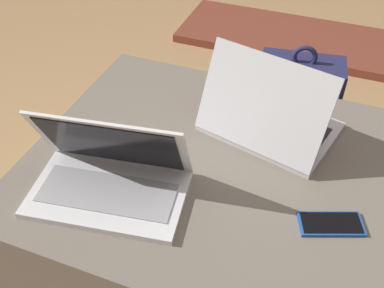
# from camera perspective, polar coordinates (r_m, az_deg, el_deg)

# --- Properties ---
(ground_plane) EXTENTS (14.00, 14.00, 0.00)m
(ground_plane) POSITION_cam_1_polar(r_m,az_deg,el_deg) (1.53, 3.05, -14.79)
(ground_plane) COLOR tan
(ottoman) EXTENTS (1.02, 0.81, 0.45)m
(ottoman) POSITION_cam_1_polar(r_m,az_deg,el_deg) (1.35, 3.39, -9.45)
(ottoman) COLOR #3D3832
(ottoman) RESTS_ON ground_plane
(laptop_near) EXTENTS (0.40, 0.28, 0.22)m
(laptop_near) POSITION_cam_1_polar(r_m,az_deg,el_deg) (1.10, -10.42, -4.06)
(laptop_near) COLOR silver
(laptop_near) RESTS_ON ottoman
(laptop_far) EXTENTS (0.40, 0.33, 0.25)m
(laptop_far) POSITION_cam_1_polar(r_m,az_deg,el_deg) (1.26, 9.63, 3.15)
(laptop_far) COLOR silver
(laptop_far) RESTS_ON ottoman
(cell_phone) EXTENTS (0.16, 0.12, 0.01)m
(cell_phone) POSITION_cam_1_polar(r_m,az_deg,el_deg) (1.09, 17.21, -9.65)
(cell_phone) COLOR #1E4C9E
(cell_phone) RESTS_ON ottoman
(backpack) EXTENTS (0.30, 0.22, 0.54)m
(backpack) POSITION_cam_1_polar(r_m,az_deg,el_deg) (1.72, 12.69, 3.15)
(backpack) COLOR #23234C
(backpack) RESTS_ON ground_plane
(fireplace_hearth) EXTENTS (1.40, 0.50, 0.04)m
(fireplace_hearth) POSITION_cam_1_polar(r_m,az_deg,el_deg) (2.68, 14.01, 12.70)
(fireplace_hearth) COLOR brown
(fireplace_hearth) RESTS_ON ground_plane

